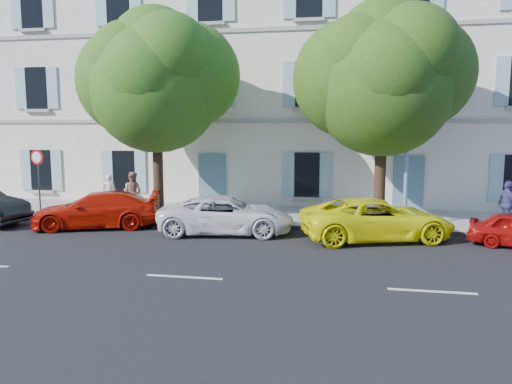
% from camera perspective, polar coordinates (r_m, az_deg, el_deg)
% --- Properties ---
extents(ground, '(90.00, 90.00, 0.00)m').
position_cam_1_polar(ground, '(16.64, -3.77, -5.63)').
color(ground, black).
extents(sidewalk, '(36.00, 4.50, 0.15)m').
position_cam_1_polar(sidewalk, '(20.87, -0.76, -2.67)').
color(sidewalk, '#A09E96').
rests_on(sidewalk, ground).
extents(kerb, '(36.00, 0.16, 0.16)m').
position_cam_1_polar(kerb, '(18.79, -2.06, -3.82)').
color(kerb, '#9E998E').
rests_on(kerb, ground).
extents(building, '(28.00, 7.00, 12.00)m').
position_cam_1_polar(building, '(26.28, 1.73, 12.43)').
color(building, silver).
rests_on(building, ground).
extents(car_red_coupe, '(4.99, 3.22, 1.35)m').
position_cam_1_polar(car_red_coupe, '(19.58, -17.73, -1.95)').
color(car_red_coupe, red).
rests_on(car_red_coupe, ground).
extents(car_white_coupe, '(5.02, 2.83, 1.32)m').
position_cam_1_polar(car_white_coupe, '(17.70, -3.44, -2.63)').
color(car_white_coupe, white).
rests_on(car_white_coupe, ground).
extents(car_yellow_supercar, '(5.50, 3.71, 1.40)m').
position_cam_1_polar(car_yellow_supercar, '(17.17, 13.64, -3.03)').
color(car_yellow_supercar, '#FFF90A').
rests_on(car_yellow_supercar, ground).
extents(tree_left, '(5.15, 5.15, 7.98)m').
position_cam_1_polar(tree_left, '(20.28, -11.37, 11.66)').
color(tree_left, '#3A2819').
rests_on(tree_left, sidewalk).
extents(tree_right, '(5.13, 5.13, 7.90)m').
position_cam_1_polar(tree_right, '(19.02, 14.31, 11.65)').
color(tree_right, '#3A2819').
rests_on(tree_right, sidewalk).
extents(road_sign, '(0.62, 0.13, 2.67)m').
position_cam_1_polar(road_sign, '(22.38, -23.67, 2.54)').
color(road_sign, '#383A3D').
rests_on(road_sign, sidewalk).
extents(street_lamp, '(0.41, 1.57, 7.31)m').
position_cam_1_polar(street_lamp, '(18.58, 17.09, 8.78)').
color(street_lamp, '#7293BF').
rests_on(street_lamp, sidewalk).
extents(pedestrian_a, '(0.69, 0.56, 1.62)m').
position_cam_1_polar(pedestrian_a, '(21.94, -16.41, -0.14)').
color(pedestrian_a, white).
rests_on(pedestrian_a, sidewalk).
extents(pedestrian_b, '(0.91, 0.75, 1.73)m').
position_cam_1_polar(pedestrian_b, '(21.57, -13.93, -0.03)').
color(pedestrian_b, tan).
rests_on(pedestrian_b, sidewalk).
extents(pedestrian_c, '(0.65, 1.07, 1.71)m').
position_cam_1_polar(pedestrian_c, '(19.94, 26.78, -1.28)').
color(pedestrian_c, '#44447D').
rests_on(pedestrian_c, sidewalk).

